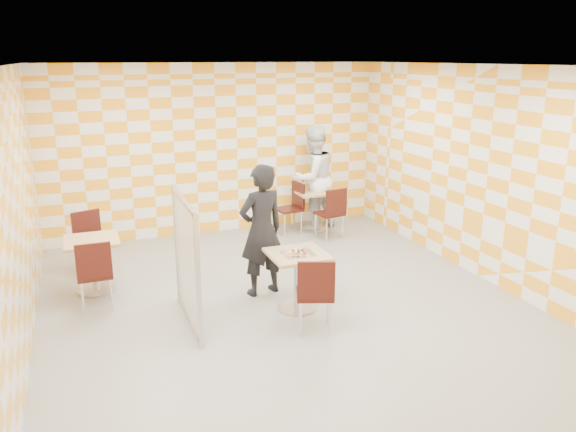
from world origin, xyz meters
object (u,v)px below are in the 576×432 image
(chair_main_front, at_px, (315,290))
(chair_second_side, at_px, (293,204))
(second_table, at_px, (314,203))
(chair_empty_far, at_px, (90,237))
(empty_table, at_px, (93,256))
(partition, at_px, (187,261))
(man_dark, at_px, (261,230))
(soda_bottle, at_px, (321,184))
(main_table, at_px, (297,271))
(chair_empty_near, at_px, (95,270))
(man_white, at_px, (313,178))
(sport_bottle, at_px, (303,186))
(chair_second_front, at_px, (333,210))

(chair_main_front, xyz_separation_m, chair_second_side, (1.17, 3.71, 0.00))
(second_table, height_order, chair_empty_far, chair_empty_far)
(chair_main_front, bearing_deg, empty_table, 136.76)
(second_table, bearing_deg, chair_empty_far, -168.89)
(partition, xyz_separation_m, man_dark, (1.10, 0.54, 0.10))
(second_table, bearing_deg, man_dark, -126.98)
(second_table, bearing_deg, soda_bottle, 25.76)
(empty_table, bearing_deg, soda_bottle, 21.60)
(main_table, height_order, chair_empty_near, chair_empty_near)
(second_table, bearing_deg, main_table, -116.97)
(second_table, relative_size, chair_second_side, 0.81)
(chair_second_side, bearing_deg, empty_table, -156.33)
(second_table, distance_m, man_white, 0.46)
(partition, bearing_deg, chair_main_front, -31.19)
(sport_bottle, bearing_deg, empty_table, -156.53)
(empty_table, bearing_deg, man_dark, -21.96)
(chair_empty_far, distance_m, man_dark, 2.69)
(chair_second_side, xyz_separation_m, soda_bottle, (0.58, 0.08, 0.31))
(chair_empty_near, distance_m, sport_bottle, 4.35)
(chair_empty_far, bearing_deg, soda_bottle, 11.72)
(man_white, bearing_deg, main_table, 45.93)
(main_table, height_order, man_dark, man_dark)
(partition, distance_m, man_white, 4.22)
(partition, bearing_deg, chair_empty_near, 143.59)
(empty_table, height_order, chair_empty_far, chair_empty_far)
(second_table, relative_size, soda_bottle, 3.26)
(chair_second_front, bearing_deg, partition, -142.29)
(chair_second_side, distance_m, chair_empty_far, 3.58)
(second_table, height_order, soda_bottle, soda_bottle)
(chair_second_side, bearing_deg, chair_empty_far, -167.66)
(empty_table, xyz_separation_m, man_white, (3.92, 1.66, 0.44))
(partition, relative_size, man_white, 0.81)
(second_table, height_order, chair_second_front, chair_second_front)
(empty_table, distance_m, chair_empty_near, 0.64)
(chair_main_front, xyz_separation_m, soda_bottle, (1.75, 3.79, 0.31))
(main_table, xyz_separation_m, chair_second_front, (1.61, 2.39, 0.04))
(soda_bottle, bearing_deg, main_table, -118.71)
(chair_second_side, relative_size, sport_bottle, 4.62)
(chair_second_side, relative_size, man_dark, 0.52)
(second_table, distance_m, chair_empty_far, 3.99)
(partition, height_order, man_dark, man_dark)
(second_table, xyz_separation_m, chair_main_front, (-1.59, -3.71, 0.04))
(main_table, bearing_deg, chair_empty_far, 136.56)
(sport_bottle, height_order, soda_bottle, soda_bottle)
(empty_table, distance_m, chair_second_front, 4.08)
(empty_table, bearing_deg, sport_bottle, 23.47)
(chair_second_front, relative_size, man_white, 0.48)
(chair_main_front, bearing_deg, chair_empty_far, 128.31)
(chair_second_front, distance_m, chair_empty_far, 3.99)
(chair_empty_far, relative_size, partition, 0.60)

